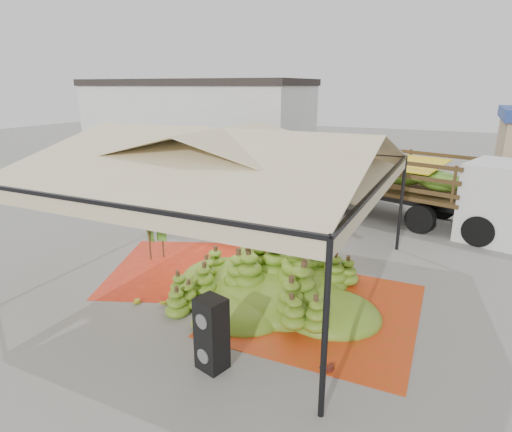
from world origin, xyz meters
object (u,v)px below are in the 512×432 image
at_px(speaker_stack, 212,334).
at_px(truck_right, 427,182).
at_px(banana_heap, 276,275).
at_px(vendor, 328,201).
at_px(truck_left, 291,165).

height_order(speaker_stack, truck_right, truck_right).
relative_size(banana_heap, truck_right, 0.71).
xyz_separation_m(vendor, truck_left, (-2.66, 3.04, 0.62)).
bearing_deg(truck_right, vendor, -134.29).
bearing_deg(truck_left, truck_right, -23.79).
relative_size(speaker_stack, truck_left, 0.18).
bearing_deg(banana_heap, vendor, 94.89).
xyz_separation_m(vendor, truck_right, (3.21, 1.80, 0.66)).
bearing_deg(speaker_stack, truck_left, 120.27).
bearing_deg(speaker_stack, truck_right, 91.81).
bearing_deg(speaker_stack, vendor, 108.92).
bearing_deg(vendor, truck_left, -73.62).
xyz_separation_m(speaker_stack, truck_right, (2.67, 10.92, 0.91)).
relative_size(banana_heap, vendor, 3.00).
bearing_deg(truck_left, banana_heap, -82.68).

